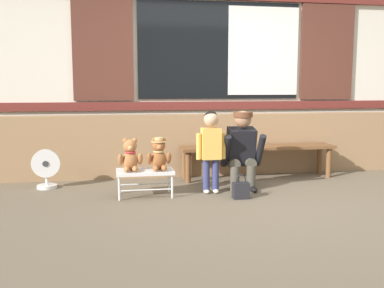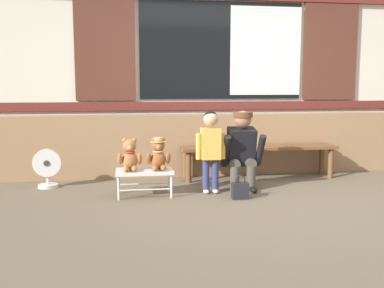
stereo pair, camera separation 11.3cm
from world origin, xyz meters
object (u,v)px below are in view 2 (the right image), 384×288
at_px(handbag_on_ground, 240,190).
at_px(floor_fan, 47,168).
at_px(teddy_bear_plain, 130,156).
at_px(child_standing, 211,143).
at_px(small_display_bench, 144,173).
at_px(adult_crouching, 242,150).
at_px(teddy_bear_with_hat, 158,154).
at_px(wooden_bench_long, 259,151).

xyz_separation_m(handbag_on_ground, floor_fan, (-2.19, 0.89, 0.14)).
xyz_separation_m(teddy_bear_plain, child_standing, (0.93, 0.02, 0.13)).
relative_size(small_display_bench, floor_fan, 1.33).
height_order(adult_crouching, handbag_on_ground, adult_crouching).
relative_size(adult_crouching, floor_fan, 1.98).
bearing_deg(teddy_bear_plain, teddy_bear_with_hat, 0.13).
xyz_separation_m(adult_crouching, handbag_on_ground, (-0.14, -0.44, -0.38)).
xyz_separation_m(small_display_bench, teddy_bear_with_hat, (0.16, 0.00, 0.21)).
xyz_separation_m(teddy_bear_plain, handbag_on_ground, (1.20, -0.30, -0.37)).
distance_m(child_standing, adult_crouching, 0.44).
distance_m(wooden_bench_long, teddy_bear_plain, 1.88).
bearing_deg(small_display_bench, teddy_bear_plain, 179.49).
height_order(teddy_bear_plain, floor_fan, teddy_bear_plain).
height_order(teddy_bear_with_hat, handbag_on_ground, teddy_bear_with_hat).
relative_size(small_display_bench, teddy_bear_with_hat, 1.76).
height_order(small_display_bench, handbag_on_ground, small_display_bench).
bearing_deg(handbag_on_ground, child_standing, 130.63).
height_order(wooden_bench_long, child_standing, child_standing).
bearing_deg(teddy_bear_plain, floor_fan, 149.32).
bearing_deg(adult_crouching, floor_fan, 169.24).
height_order(child_standing, adult_crouching, child_standing).
xyz_separation_m(wooden_bench_long, child_standing, (-0.80, -0.73, 0.22)).
distance_m(wooden_bench_long, teddy_bear_with_hat, 1.59).
height_order(teddy_bear_plain, handbag_on_ground, teddy_bear_plain).
xyz_separation_m(small_display_bench, adult_crouching, (1.18, 0.15, 0.21)).
xyz_separation_m(small_display_bench, child_standing, (0.77, 0.02, 0.33)).
bearing_deg(small_display_bench, wooden_bench_long, 25.53).
bearing_deg(small_display_bench, teddy_bear_with_hat, 0.77).
bearing_deg(floor_fan, adult_crouching, -10.76).
xyz_separation_m(wooden_bench_long, teddy_bear_with_hat, (-1.41, -0.75, 0.10)).
bearing_deg(floor_fan, teddy_bear_plain, -30.68).
height_order(wooden_bench_long, small_display_bench, wooden_bench_long).
distance_m(adult_crouching, handbag_on_ground, 0.60).
relative_size(small_display_bench, child_standing, 0.67).
bearing_deg(teddy_bear_plain, wooden_bench_long, 23.38).
relative_size(wooden_bench_long, handbag_on_ground, 7.72).
distance_m(small_display_bench, handbag_on_ground, 1.09).
xyz_separation_m(teddy_bear_with_hat, floor_fan, (-1.31, 0.59, -0.23)).
bearing_deg(wooden_bench_long, handbag_on_ground, -116.90).
xyz_separation_m(small_display_bench, floor_fan, (-1.15, 0.59, -0.03)).
height_order(teddy_bear_plain, child_standing, child_standing).
height_order(teddy_bear_with_hat, child_standing, child_standing).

